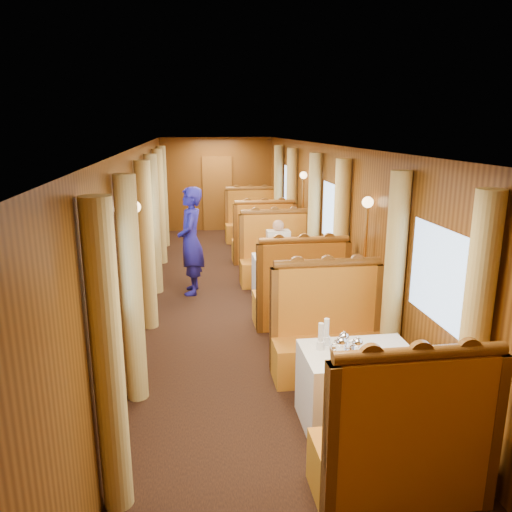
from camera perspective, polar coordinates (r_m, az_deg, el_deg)
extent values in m
cube|color=brown|center=(13.70, -4.43, 7.10)|extent=(0.80, 0.04, 2.00)
cube|color=white|center=(4.99, 11.51, -14.57)|extent=(1.05, 0.72, 0.75)
cube|color=#AF4B13|center=(4.33, 15.79, -22.21)|extent=(1.30, 0.55, 0.45)
cube|color=#AF4B13|center=(3.83, 17.77, -16.50)|extent=(1.30, 0.12, 0.80)
cylinder|color=brown|center=(3.63, 18.31, -10.51)|extent=(1.23, 0.10, 0.10)
cube|color=#AF4B13|center=(5.86, 8.37, -11.44)|extent=(1.30, 0.55, 0.45)
cube|color=#AF4B13|center=(5.81, 8.02, -4.98)|extent=(1.30, 0.12, 0.80)
cylinder|color=brown|center=(5.68, 8.18, -0.79)|extent=(1.23, 0.10, 0.10)
cube|color=white|center=(8.11, 3.50, -2.68)|extent=(1.05, 0.72, 0.75)
cube|color=#AF4B13|center=(7.28, 4.92, -6.01)|extent=(1.30, 0.55, 0.45)
cube|color=#AF4B13|center=(6.89, 5.42, -1.76)|extent=(1.30, 0.12, 0.80)
cylinder|color=brown|center=(6.78, 5.51, 1.81)|extent=(1.23, 0.10, 0.10)
cube|color=#AF4B13|center=(9.05, 2.32, -1.82)|extent=(1.30, 0.55, 0.45)
cube|color=#AF4B13|center=(9.10, 2.13, 2.34)|extent=(1.30, 0.12, 0.80)
cylinder|color=brown|center=(9.02, 2.16, 5.07)|extent=(1.23, 0.10, 0.10)
cube|color=white|center=(11.46, 0.12, 2.48)|extent=(1.05, 0.72, 0.75)
cube|color=#AF4B13|center=(10.57, 0.82, 0.61)|extent=(1.30, 0.55, 0.45)
cube|color=#AF4B13|center=(10.23, 1.02, 3.72)|extent=(1.30, 0.12, 0.80)
cylinder|color=brown|center=(10.16, 1.03, 6.16)|extent=(1.23, 0.10, 0.10)
cube|color=#AF4B13|center=(12.41, -0.47, 2.72)|extent=(1.30, 0.55, 0.45)
cube|color=#AF4B13|center=(12.51, -0.61, 5.72)|extent=(1.30, 0.12, 0.80)
cylinder|color=brown|center=(12.44, -0.61, 7.73)|extent=(1.23, 0.10, 0.10)
cube|color=silver|center=(4.74, 10.53, -10.97)|extent=(0.39, 0.33, 0.01)
cylinder|color=white|center=(4.80, 15.30, -10.90)|extent=(0.22, 0.22, 0.01)
cylinder|color=white|center=(4.79, 7.38, -10.09)|extent=(0.08, 0.08, 0.08)
cylinder|color=white|center=(4.73, 7.43, -8.64)|extent=(0.05, 0.05, 0.18)
cylinder|color=white|center=(4.90, 8.01, -9.53)|extent=(0.08, 0.08, 0.08)
cylinder|color=white|center=(4.84, 8.06, -8.10)|extent=(0.05, 0.05, 0.18)
cylinder|color=silver|center=(7.98, 3.34, 0.36)|extent=(0.06, 0.06, 0.14)
cylinder|color=silver|center=(11.34, 0.32, 4.65)|extent=(0.06, 0.06, 0.14)
cylinder|color=#D0B96A|center=(3.73, -16.55, -11.56)|extent=(0.22, 0.22, 2.35)
cylinder|color=#D0B96A|center=(5.17, -14.05, -3.97)|extent=(0.22, 0.22, 2.35)
cylinder|color=#D0B96A|center=(4.27, 23.65, -8.82)|extent=(0.22, 0.22, 2.35)
cylinder|color=#D0B96A|center=(5.57, 15.47, -2.72)|extent=(0.22, 0.22, 2.35)
cylinder|color=#D0B96A|center=(7.03, -12.42, 1.04)|extent=(0.22, 0.22, 2.35)
cylinder|color=#D0B96A|center=(8.55, -11.64, 3.47)|extent=(0.22, 0.22, 2.35)
cylinder|color=#D0B96A|center=(7.33, 9.61, 1.73)|extent=(0.22, 0.22, 2.35)
cylinder|color=#D0B96A|center=(8.80, 6.64, 3.98)|extent=(0.22, 0.22, 2.35)
cylinder|color=#D0B96A|center=(10.46, -10.97, 5.50)|extent=(0.22, 0.22, 2.35)
cylinder|color=#D0B96A|center=(12.00, -10.59, 6.67)|extent=(0.22, 0.22, 2.35)
cylinder|color=#D0B96A|center=(10.66, 4.08, 5.90)|extent=(0.22, 0.22, 2.35)
cylinder|color=#D0B96A|center=(12.18, 2.58, 7.01)|extent=(0.22, 0.22, 2.35)
cylinder|color=#BF8C3F|center=(6.17, -13.16, -3.33)|extent=(0.04, 0.04, 1.85)
sphere|color=#FFD18C|center=(5.95, -13.69, 5.46)|extent=(0.14, 0.14, 0.14)
cylinder|color=#BF8C3F|center=(6.51, 12.19, -2.32)|extent=(0.04, 0.04, 1.85)
sphere|color=#FFD18C|center=(6.30, 12.66, 6.02)|extent=(0.14, 0.14, 0.14)
cylinder|color=#BF8C3F|center=(9.55, -11.32, 3.11)|extent=(0.04, 0.04, 1.85)
sphere|color=#FFD18C|center=(9.41, -11.61, 8.81)|extent=(0.14, 0.14, 0.14)
cylinder|color=#BF8C3F|center=(9.77, 5.32, 3.59)|extent=(0.04, 0.04, 1.85)
sphere|color=#FFD18C|center=(9.64, 5.45, 9.17)|extent=(0.14, 0.14, 0.14)
imported|color=navy|center=(8.46, -7.46, 1.70)|extent=(0.46, 0.68, 1.82)
cube|color=beige|center=(8.76, 2.54, 1.19)|extent=(0.40, 0.24, 0.55)
sphere|color=tan|center=(8.69, 2.56, 3.50)|extent=(0.20, 0.20, 0.20)
cube|color=beige|center=(8.66, 2.72, -0.55)|extent=(0.36, 0.30, 0.14)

